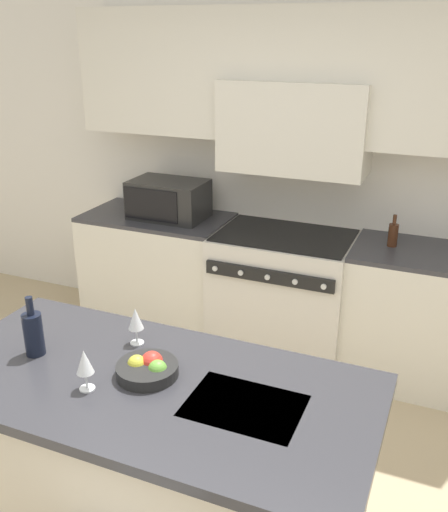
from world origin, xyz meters
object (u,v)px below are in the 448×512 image
object	(u,v)px
wine_bottle	(33,333)
range_stove	(282,295)
oil_bottle_on_counter	(393,234)
wine_glass_near	(85,363)
wine_glass_far	(136,320)
microwave	(168,199)
fruit_bowl	(148,368)

from	to	relation	value
wine_bottle	range_stove	bearing A→B (deg)	73.98
range_stove	oil_bottle_on_counter	xyz separation A→B (m)	(0.71, 0.05, 0.55)
range_stove	wine_glass_near	size ratio (longest dim) A/B	5.39
wine_glass_far	oil_bottle_on_counter	bearing A→B (deg)	62.30
wine_bottle	wine_glass_near	size ratio (longest dim) A/B	1.55
range_stove	microwave	distance (m)	1.10
wine_bottle	oil_bottle_on_counter	size ratio (longest dim) A/B	1.29
range_stove	oil_bottle_on_counter	distance (m)	0.90
wine_glass_near	fruit_bowl	world-z (taller)	wine_glass_near
microwave	wine_glass_far	bearing A→B (deg)	-66.48
microwave	wine_glass_near	bearing A→B (deg)	-70.44
range_stove	fruit_bowl	bearing A→B (deg)	-90.33
wine_glass_near	oil_bottle_on_counter	world-z (taller)	oil_bottle_on_counter
range_stove	wine_glass_far	bearing A→B (deg)	-96.32
microwave	range_stove	bearing A→B (deg)	-1.17
wine_glass_near	wine_glass_far	size ratio (longest dim) A/B	1.00
range_stove	wine_bottle	distance (m)	2.07
wine_glass_near	fruit_bowl	xyz separation A→B (m)	(0.17, 0.19, -0.09)
fruit_bowl	range_stove	bearing A→B (deg)	89.67
microwave	wine_glass_far	distance (m)	1.83
wine_glass_near	oil_bottle_on_counter	xyz separation A→B (m)	(0.90, 2.09, -0.03)
oil_bottle_on_counter	range_stove	bearing A→B (deg)	-176.06
fruit_bowl	microwave	bearing A→B (deg)	115.71
range_stove	wine_glass_far	size ratio (longest dim) A/B	5.39
wine_bottle	fruit_bowl	distance (m)	0.55
microwave	oil_bottle_on_counter	xyz separation A→B (m)	(1.63, 0.03, -0.06)
microwave	wine_glass_near	size ratio (longest dim) A/B	3.12
fruit_bowl	wine_glass_near	bearing A→B (deg)	-132.69
oil_bottle_on_counter	wine_bottle	bearing A→B (deg)	-122.80
range_stove	microwave	xyz separation A→B (m)	(-0.92, 0.02, 0.61)
microwave	oil_bottle_on_counter	world-z (taller)	microwave
wine_bottle	fruit_bowl	bearing A→B (deg)	5.38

